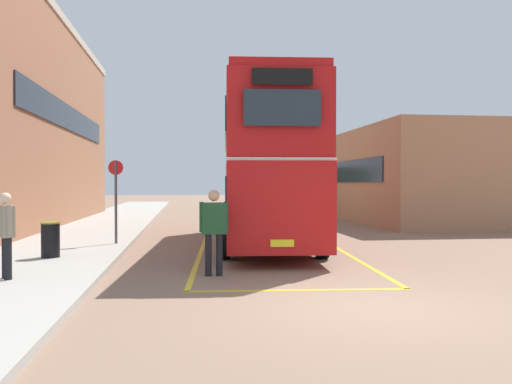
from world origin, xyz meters
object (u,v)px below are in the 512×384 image
Objects in this scene: single_deck_bus at (284,188)px; pedestrian_waiting_far at (6,229)px; double_decker_bus at (264,166)px; litter_bin at (50,240)px; pedestrian_boarding at (214,225)px; bus_stop_sign at (116,193)px.

single_deck_bus is 5.26× the size of pedestrian_waiting_far.
double_decker_bus is 12.71× the size of litter_bin.
double_decker_bus is at bearing 71.59° from pedestrian_boarding.
litter_bin is at bearing 88.54° from pedestrian_waiting_far.
pedestrian_boarding is 3.99m from pedestrian_waiting_far.
pedestrian_boarding reaches higher than litter_bin.
pedestrian_boarding is 0.72× the size of bus_stop_sign.
double_decker_bus is 6.06× the size of pedestrian_boarding.
double_decker_bus is 4.39× the size of bus_stop_sign.
double_decker_bus is 1.28× the size of single_deck_bus.
bus_stop_sign reaches higher than pedestrian_waiting_far.
pedestrian_boarding is (-6.13, -25.33, -0.58)m from single_deck_bus.
litter_bin is (-3.86, 2.33, -0.49)m from pedestrian_boarding.
litter_bin is 3.33m from bus_stop_sign.
single_deck_bus is 3.44× the size of bus_stop_sign.
bus_stop_sign is at bearing 67.82° from litter_bin.
pedestrian_waiting_far is (-5.84, -6.36, -1.44)m from double_decker_bus.
single_deck_bus is 21.93m from bus_stop_sign.
litter_bin is at bearing 148.88° from pedestrian_boarding.
single_deck_bus is (4.23, 19.61, -0.88)m from double_decker_bus.
litter_bin is (0.08, 2.97, -0.50)m from pedestrian_waiting_far.
single_deck_bus is 9.95× the size of litter_bin.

